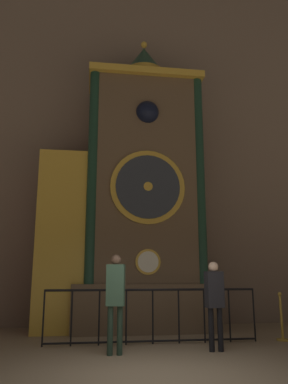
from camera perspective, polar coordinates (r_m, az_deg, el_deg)
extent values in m
plane|color=#847056|center=(5.89, 2.25, -26.87)|extent=(28.00, 28.00, 0.00)
cube|color=#7A6656|center=(12.56, -2.83, 11.19)|extent=(24.00, 0.30, 12.95)
cube|color=brown|center=(10.45, 0.00, -17.06)|extent=(3.81, 1.61, 1.22)
cube|color=brown|center=(10.76, 0.00, 2.40)|extent=(3.05, 1.40, 5.98)
cube|color=gold|center=(11.73, 0.07, 16.32)|extent=(3.29, 1.54, 0.20)
cylinder|color=gold|center=(9.69, 0.61, -10.59)|extent=(0.65, 0.05, 0.65)
cylinder|color=silver|center=(9.66, 0.64, -10.58)|extent=(0.53, 0.03, 0.53)
cylinder|color=gold|center=(9.94, 0.58, 0.78)|extent=(2.00, 0.07, 2.00)
cylinder|color=#2D333D|center=(9.90, 0.62, 0.84)|extent=(1.72, 0.04, 1.72)
cylinder|color=gold|center=(9.88, 0.64, 0.86)|extent=(0.24, 0.03, 0.24)
cube|color=#3A2D21|center=(11.11, 0.15, 11.06)|extent=(0.81, 0.42, 0.81)
sphere|color=black|center=(10.71, 0.49, 11.98)|extent=(0.65, 0.65, 0.65)
cylinder|color=#193828|center=(10.07, -7.83, 3.54)|extent=(0.28, 0.28, 5.98)
cylinder|color=#193828|center=(10.48, 8.46, 2.93)|extent=(0.28, 0.28, 5.98)
cylinder|color=gold|center=(11.94, 0.00, 17.13)|extent=(1.16, 1.16, 0.30)
cone|color=#1C3D2C|center=(12.23, 0.00, 19.44)|extent=(1.10, 1.10, 0.83)
sphere|color=gold|center=(12.52, 0.00, 21.51)|extent=(0.20, 0.20, 0.20)
cube|color=maroon|center=(10.42, -12.23, -7.22)|extent=(1.26, 1.19, 4.70)
cube|color=gold|center=(9.82, -12.48, -6.92)|extent=(1.32, 0.06, 4.70)
cylinder|color=black|center=(8.49, -15.09, -18.02)|extent=(0.04, 0.04, 1.15)
cylinder|color=black|center=(8.45, -10.99, -18.24)|extent=(0.04, 0.04, 1.15)
cylinder|color=black|center=(8.44, -6.85, -18.38)|extent=(0.04, 0.04, 1.15)
cylinder|color=black|center=(8.48, -2.73, -18.42)|extent=(0.04, 0.04, 1.15)
cylinder|color=black|center=(8.55, 1.34, -18.38)|extent=(0.04, 0.04, 1.15)
cylinder|color=black|center=(8.66, 5.33, -18.25)|extent=(0.04, 0.04, 1.15)
cylinder|color=black|center=(8.81, 9.18, -18.05)|extent=(0.04, 0.04, 1.15)
cylinder|color=black|center=(8.99, 12.89, -17.78)|extent=(0.04, 0.04, 1.15)
cylinder|color=black|center=(9.21, 16.42, -17.46)|extent=(0.04, 0.04, 1.15)
cylinder|color=black|center=(8.51, 1.33, -14.67)|extent=(4.63, 0.05, 0.05)
cylinder|color=black|center=(8.62, 1.36, -21.77)|extent=(4.63, 0.04, 0.04)
cylinder|color=#213427|center=(7.47, -5.18, -20.27)|extent=(0.11, 0.11, 0.88)
cylinder|color=#213427|center=(7.48, -3.71, -20.28)|extent=(0.11, 0.11, 0.88)
cube|color=#385642|center=(7.41, -4.34, -13.94)|extent=(0.38, 0.29, 0.77)
sphere|color=brown|center=(7.41, -4.28, -10.26)|extent=(0.20, 0.20, 0.20)
cylinder|color=black|center=(7.89, 10.22, -19.93)|extent=(0.11, 0.11, 0.82)
cylinder|color=black|center=(7.94, 11.53, -19.82)|extent=(0.11, 0.11, 0.82)
cube|color=black|center=(7.85, 10.65, -14.37)|extent=(0.36, 0.25, 0.70)
sphere|color=beige|center=(7.84, 10.52, -11.14)|extent=(0.20, 0.20, 0.20)
cylinder|color=#B28E33|center=(9.56, 20.42, -20.35)|extent=(0.28, 0.28, 0.04)
cylinder|color=#B28E33|center=(9.50, 20.20, -17.57)|extent=(0.06, 0.06, 0.97)
sphere|color=#B28E33|center=(9.46, 19.97, -14.42)|extent=(0.09, 0.09, 0.09)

